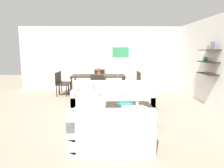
{
  "coord_description": "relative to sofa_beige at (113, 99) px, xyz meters",
  "views": [
    {
      "loc": [
        -0.1,
        -5.55,
        1.68
      ],
      "look_at": [
        0.0,
        0.2,
        0.75
      ],
      "focal_mm": 33.1,
      "sensor_mm": 36.0,
      "label": 1
    }
  ],
  "objects": [
    {
      "name": "wine_glass_left_near",
      "position": [
        -1.24,
        1.87,
        0.58
      ],
      "size": [
        0.08,
        0.08,
        0.17
      ],
      "color": "silver",
      "rests_on": "dining_table"
    },
    {
      "name": "centerpiece_vase",
      "position": [
        -0.48,
        1.96,
        0.62
      ],
      "size": [
        0.16,
        0.16,
        0.28
      ],
      "color": "olive",
      "rests_on": "dining_table"
    },
    {
      "name": "dining_chair_head",
      "position": [
        -0.5,
        2.88,
        0.21
      ],
      "size": [
        0.44,
        0.44,
        0.88
      ],
      "color": "black",
      "rests_on": "ground"
    },
    {
      "name": "dining_chair_right_near",
      "position": [
        0.93,
        1.78,
        0.21
      ],
      "size": [
        0.44,
        0.44,
        0.88
      ],
      "color": "black",
      "rests_on": "ground"
    },
    {
      "name": "candle_jar",
      "position": [
        0.57,
        -1.07,
        0.13
      ],
      "size": [
        0.08,
        0.08,
        0.08
      ],
      "primitive_type": "cylinder",
      "color": "silver",
      "rests_on": "coffee_table"
    },
    {
      "name": "decorative_bowl",
      "position": [
        0.28,
        -1.16,
        0.13
      ],
      "size": [
        0.38,
        0.38,
        0.07
      ],
      "color": "#19666B",
      "rests_on": "coffee_table"
    },
    {
      "name": "dining_chair_left_far",
      "position": [
        -1.93,
        2.21,
        0.21
      ],
      "size": [
        0.44,
        0.44,
        0.88
      ],
      "color": "black",
      "rests_on": "ground"
    },
    {
      "name": "wine_glass_head",
      "position": [
        -0.5,
        2.42,
        0.58
      ],
      "size": [
        0.07,
        0.07,
        0.18
      ],
      "color": "silver",
      "rests_on": "dining_table"
    },
    {
      "name": "dining_table",
      "position": [
        -0.5,
        1.99,
        0.4
      ],
      "size": [
        2.05,
        0.97,
        0.75
      ],
      "color": "black",
      "rests_on": "ground"
    },
    {
      "name": "back_wall_unit",
      "position": [
        0.28,
        3.19,
        1.06
      ],
      "size": [
        8.4,
        0.09,
        2.7
      ],
      "color": "silver",
      "rests_on": "ground"
    },
    {
      "name": "right_wall_shelf_unit",
      "position": [
        3.01,
        0.26,
        1.06
      ],
      "size": [
        0.34,
        8.2,
        2.7
      ],
      "color": "silver",
      "rests_on": "ground"
    },
    {
      "name": "dining_chair_left_near",
      "position": [
        -1.93,
        1.78,
        0.21
      ],
      "size": [
        0.44,
        0.44,
        0.88
      ],
      "color": "black",
      "rests_on": "ground"
    },
    {
      "name": "dining_chair_foot",
      "position": [
        -0.5,
        1.1,
        0.21
      ],
      "size": [
        0.44,
        0.44,
        0.88
      ],
      "color": "black",
      "rests_on": "ground"
    },
    {
      "name": "dining_chair_right_far",
      "position": [
        0.93,
        2.21,
        0.21
      ],
      "size": [
        0.44,
        0.44,
        0.88
      ],
      "color": "black",
      "rests_on": "ground"
    },
    {
      "name": "wine_glass_right_far",
      "position": [
        0.24,
        2.11,
        0.58
      ],
      "size": [
        0.06,
        0.06,
        0.18
      ],
      "color": "silver",
      "rests_on": "dining_table"
    },
    {
      "name": "wine_glass_right_near",
      "position": [
        0.24,
        1.87,
        0.59
      ],
      "size": [
        0.07,
        0.07,
        0.19
      ],
      "color": "silver",
      "rests_on": "dining_table"
    },
    {
      "name": "ground_plane",
      "position": [
        -0.02,
        -0.34,
        -0.29
      ],
      "size": [
        18.0,
        18.0,
        0.0
      ],
      "primitive_type": "plane",
      "color": "gray"
    },
    {
      "name": "coffee_table",
      "position": [
        0.36,
        -1.16,
        -0.1
      ],
      "size": [
        1.1,
        1.0,
        0.38
      ],
      "color": "black",
      "rests_on": "ground"
    },
    {
      "name": "sofa_beige",
      "position": [
        0.0,
        0.0,
        0.0
      ],
      "size": [
        2.31,
        0.9,
        0.78
      ],
      "color": "beige",
      "rests_on": "ground"
    },
    {
      "name": "loveseat_white",
      "position": [
        -0.07,
        -2.45,
        0.0
      ],
      "size": [
        1.4,
        0.9,
        0.78
      ],
      "color": "white",
      "rests_on": "ground"
    }
  ]
}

